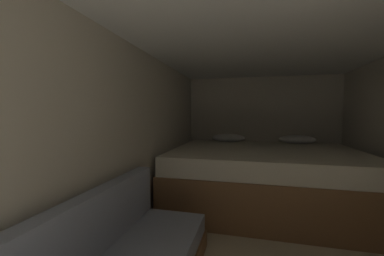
% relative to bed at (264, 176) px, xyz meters
% --- Properties ---
extents(wall_back, '(2.75, 0.05, 1.97)m').
position_rel_bed_xyz_m(wall_back, '(0.00, 1.04, 0.58)').
color(wall_back, beige).
rests_on(wall_back, ground).
extents(wall_left, '(0.05, 4.76, 1.97)m').
position_rel_bed_xyz_m(wall_left, '(-1.35, -1.36, 0.58)').
color(wall_left, beige).
rests_on(wall_left, ground).
extents(ceiling_slab, '(2.75, 4.76, 0.05)m').
position_rel_bed_xyz_m(ceiling_slab, '(0.00, -1.36, 1.59)').
color(ceiling_slab, white).
rests_on(ceiling_slab, wall_left).
extents(bed, '(2.53, 1.95, 0.94)m').
position_rel_bed_xyz_m(bed, '(0.00, 0.00, 0.00)').
color(bed, brown).
rests_on(bed, ground).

